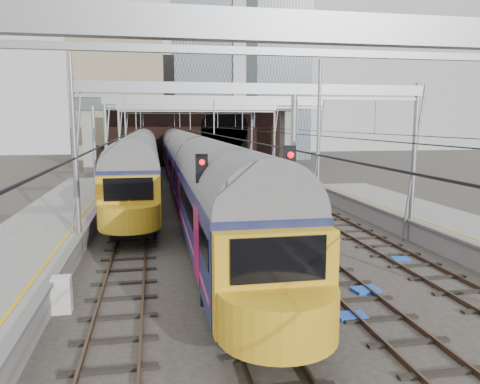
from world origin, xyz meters
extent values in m
plane|color=#38332D|center=(0.00, 0.00, 0.00)|extent=(160.00, 160.00, 0.00)
cube|color=slate|center=(-8.15, 2.50, 1.05)|extent=(0.35, 55.00, 0.12)
cube|color=gold|center=(-8.65, 2.50, 1.11)|extent=(0.12, 55.00, 0.01)
cube|color=#4C3828|center=(-6.72, 15.00, 0.09)|extent=(0.08, 80.00, 0.16)
cube|color=#4C3828|center=(-5.28, 15.00, 0.09)|extent=(0.08, 80.00, 0.16)
cube|color=black|center=(-6.00, 15.00, 0.01)|extent=(2.40, 80.00, 0.14)
cube|color=#4C3828|center=(-2.72, 15.00, 0.09)|extent=(0.08, 80.00, 0.16)
cube|color=#4C3828|center=(-1.28, 15.00, 0.09)|extent=(0.08, 80.00, 0.16)
cube|color=black|center=(-2.00, 15.00, 0.01)|extent=(2.40, 80.00, 0.14)
cube|color=#4C3828|center=(1.28, 15.00, 0.09)|extent=(0.08, 80.00, 0.16)
cube|color=#4C3828|center=(2.72, 15.00, 0.09)|extent=(0.08, 80.00, 0.16)
cube|color=black|center=(2.00, 15.00, 0.01)|extent=(2.40, 80.00, 0.14)
cube|color=#4C3828|center=(5.28, 15.00, 0.09)|extent=(0.08, 80.00, 0.16)
cube|color=#4C3828|center=(6.72, 15.00, 0.09)|extent=(0.08, 80.00, 0.16)
cube|color=black|center=(6.00, 15.00, 0.01)|extent=(2.40, 80.00, 0.14)
cube|color=gray|center=(0.00, -6.00, 7.60)|extent=(16.80, 0.28, 0.50)
cylinder|color=gray|center=(-8.20, 8.00, 4.00)|extent=(0.24, 0.24, 8.00)
cylinder|color=gray|center=(8.20, 8.00, 4.00)|extent=(0.24, 0.24, 8.00)
cube|color=gray|center=(0.00, 8.00, 7.60)|extent=(16.80, 0.28, 0.50)
cylinder|color=gray|center=(-8.20, 22.00, 4.00)|extent=(0.24, 0.24, 8.00)
cylinder|color=gray|center=(8.20, 22.00, 4.00)|extent=(0.24, 0.24, 8.00)
cube|color=gray|center=(0.00, 22.00, 7.60)|extent=(16.80, 0.28, 0.50)
cylinder|color=gray|center=(-8.20, 36.00, 4.00)|extent=(0.24, 0.24, 8.00)
cylinder|color=gray|center=(8.20, 36.00, 4.00)|extent=(0.24, 0.24, 8.00)
cube|color=gray|center=(0.00, 36.00, 7.60)|extent=(16.80, 0.28, 0.50)
cylinder|color=gray|center=(-8.20, 48.00, 4.00)|extent=(0.24, 0.24, 8.00)
cylinder|color=gray|center=(8.20, 48.00, 4.00)|extent=(0.24, 0.24, 8.00)
cube|color=gray|center=(0.00, 48.00, 7.60)|extent=(16.80, 0.28, 0.50)
cube|color=black|center=(-6.00, 15.00, 5.50)|extent=(0.03, 80.00, 0.03)
cube|color=black|center=(-2.00, 15.00, 5.50)|extent=(0.03, 80.00, 0.03)
cube|color=black|center=(2.00, 15.00, 5.50)|extent=(0.03, 80.00, 0.03)
cube|color=black|center=(6.00, 15.00, 5.50)|extent=(0.03, 80.00, 0.03)
cube|color=black|center=(2.00, 52.00, 4.50)|extent=(26.00, 2.00, 9.00)
cube|color=black|center=(5.00, 50.98, 2.60)|extent=(6.50, 0.10, 5.20)
cylinder|color=black|center=(5.00, 50.98, 5.20)|extent=(6.50, 0.10, 6.50)
cube|color=black|center=(-10.00, 51.00, 1.50)|extent=(6.00, 1.50, 3.00)
cube|color=gray|center=(-12.50, 46.00, 4.10)|extent=(1.20, 2.50, 8.20)
cube|color=gray|center=(12.50, 46.00, 4.10)|extent=(1.20, 2.50, 8.20)
cube|color=#515C52|center=(0.00, 46.00, 8.20)|extent=(28.00, 3.00, 1.40)
cube|color=gray|center=(0.00, 46.00, 9.10)|extent=(28.00, 3.00, 0.30)
cube|color=tan|center=(-10.00, 66.00, 11.00)|extent=(14.00, 12.00, 22.00)
cube|color=#4C5660|center=(4.00, 72.00, 16.00)|extent=(10.00, 10.00, 32.00)
cube|color=gray|center=(-2.00, 80.00, 9.00)|extent=(18.00, 14.00, 18.00)
cube|color=black|center=(-2.00, 32.26, 0.35)|extent=(2.40, 70.96, 0.70)
cube|color=#171345|center=(-2.00, 32.26, 2.36)|extent=(3.05, 70.96, 2.73)
cylinder|color=slate|center=(-2.00, 32.26, 3.73)|extent=(2.99, 70.46, 2.99)
cube|color=black|center=(-2.00, 32.26, 2.80)|extent=(3.07, 69.76, 0.82)
cube|color=#C03C5B|center=(-2.00, 32.26, 1.60)|extent=(3.07, 69.96, 0.13)
cube|color=gold|center=(-2.00, -3.37, 2.26)|extent=(2.99, 0.60, 2.53)
cube|color=black|center=(-2.00, -3.54, 2.91)|extent=(2.29, 0.08, 1.09)
cube|color=black|center=(-6.00, 44.82, 0.35)|extent=(2.41, 71.41, 0.70)
cube|color=#171345|center=(-6.00, 44.82, 2.37)|extent=(3.07, 71.41, 2.74)
cylinder|color=slate|center=(-6.00, 44.82, 3.74)|extent=(3.01, 70.91, 3.01)
cube|color=black|center=(-6.00, 44.82, 2.81)|extent=(3.09, 70.21, 0.82)
cube|color=#C03C5B|center=(-6.00, 44.82, 1.60)|extent=(3.09, 70.41, 0.13)
cube|color=gold|center=(-6.00, 8.97, 2.27)|extent=(3.01, 0.60, 2.54)
cube|color=black|center=(-6.00, 8.80, 2.92)|extent=(2.30, 0.08, 1.10)
cylinder|color=black|center=(-3.31, 1.14, 2.46)|extent=(0.16, 0.16, 4.93)
cube|color=black|center=(-3.31, 0.96, 4.62)|extent=(0.40, 0.30, 0.92)
sphere|color=red|center=(-3.31, 0.84, 4.82)|extent=(0.18, 0.18, 0.18)
cylinder|color=black|center=(-0.83, -0.16, 2.61)|extent=(0.17, 0.17, 5.22)
cube|color=black|center=(-0.83, -0.34, 4.89)|extent=(0.42, 0.28, 0.98)
sphere|color=red|center=(-0.83, -0.46, 5.11)|extent=(0.20, 0.20, 0.20)
cube|color=silver|center=(-7.80, 1.43, 0.59)|extent=(0.60, 0.51, 1.19)
cube|color=blue|center=(1.18, -0.66, 0.05)|extent=(0.92, 0.66, 0.11)
cube|color=blue|center=(2.63, 1.42, 0.06)|extent=(1.04, 0.80, 0.11)
cube|color=blue|center=(5.91, 4.82, 0.04)|extent=(0.82, 0.63, 0.09)
camera|label=1|loc=(-4.79, -13.68, 6.06)|focal=35.00mm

